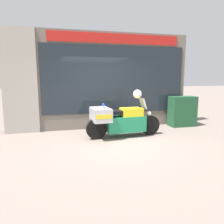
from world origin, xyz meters
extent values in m
plane|color=gray|center=(0.00, 0.00, 0.00)|extent=(60.00, 60.00, 0.00)
cube|color=#6B6056|center=(0.00, 2.00, 1.66)|extent=(6.35, 0.40, 3.31)
cube|color=#A39E93|center=(-2.64, 2.03, 1.66)|extent=(1.07, 0.55, 3.31)
cube|color=#1E262D|center=(0.50, 1.79, 1.71)|extent=(5.05, 0.02, 2.31)
cube|color=red|center=(0.50, 1.78, 3.08)|extent=(4.54, 0.03, 0.32)
cube|color=slate|center=(0.46, 2.01, 0.28)|extent=(4.83, 0.30, 0.55)
cube|color=silver|center=(0.46, 2.15, 1.23)|extent=(4.83, 0.02, 1.41)
cube|color=beige|center=(0.46, 2.01, 1.93)|extent=(4.83, 0.30, 0.02)
cube|color=maroon|center=(-1.25, 2.01, 1.97)|extent=(0.18, 0.04, 0.06)
cube|color=black|center=(-0.11, 2.01, 1.97)|extent=(0.18, 0.04, 0.06)
cube|color=#195623|center=(1.03, 2.01, 1.97)|extent=(0.18, 0.04, 0.06)
cube|color=#C68E19|center=(2.17, 2.01, 1.97)|extent=(0.18, 0.04, 0.06)
cube|color=#2D8E42|center=(-1.23, 1.94, 0.69)|extent=(0.19, 0.03, 0.27)
cube|color=#2866B7|center=(-0.10, 1.94, 0.69)|extent=(0.19, 0.02, 0.27)
cube|color=red|center=(1.03, 1.94, 0.69)|extent=(0.19, 0.01, 0.27)
cube|color=yellow|center=(2.15, 1.94, 0.69)|extent=(0.19, 0.03, 0.27)
cylinder|color=black|center=(1.28, 0.60, 0.30)|extent=(0.61, 0.17, 0.61)
cylinder|color=black|center=(-0.45, 0.52, 0.30)|extent=(0.61, 0.17, 0.61)
cube|color=#1E8456|center=(0.46, 0.56, 0.40)|extent=(1.19, 0.53, 0.47)
cube|color=yellow|center=(0.64, 0.57, 0.74)|extent=(0.66, 0.46, 0.27)
cube|color=black|center=(0.19, 0.55, 0.77)|extent=(0.70, 0.39, 0.10)
cube|color=#B7B7BC|center=(-0.32, 0.52, 0.73)|extent=(0.55, 0.82, 0.38)
cube|color=yellow|center=(-0.32, 0.52, 0.73)|extent=(0.50, 0.82, 0.11)
cube|color=#B2BCC6|center=(1.02, 0.59, 1.00)|extent=(0.14, 0.34, 0.32)
sphere|color=white|center=(1.23, 0.60, 0.67)|extent=(0.14, 0.14, 0.14)
sphere|color=blue|center=(-0.23, 0.53, 1.01)|extent=(0.09, 0.09, 0.09)
cube|color=#1E4C2D|center=(2.93, 1.41, 0.55)|extent=(0.95, 0.50, 1.10)
sphere|color=white|center=(0.83, 0.58, 1.29)|extent=(0.26, 0.26, 0.26)
camera|label=1|loc=(-1.56, -5.60, 1.83)|focal=35.00mm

